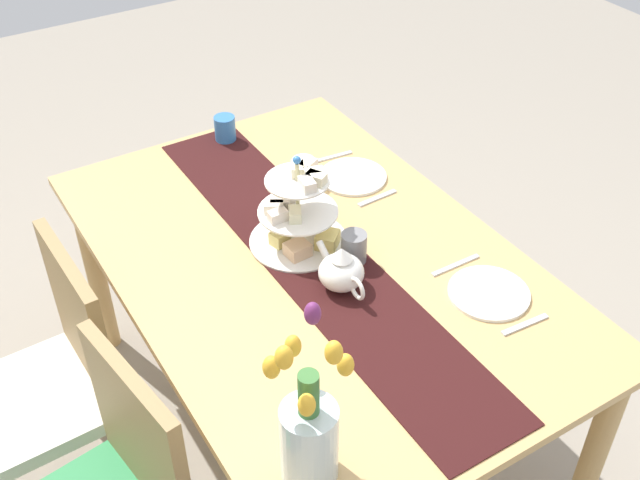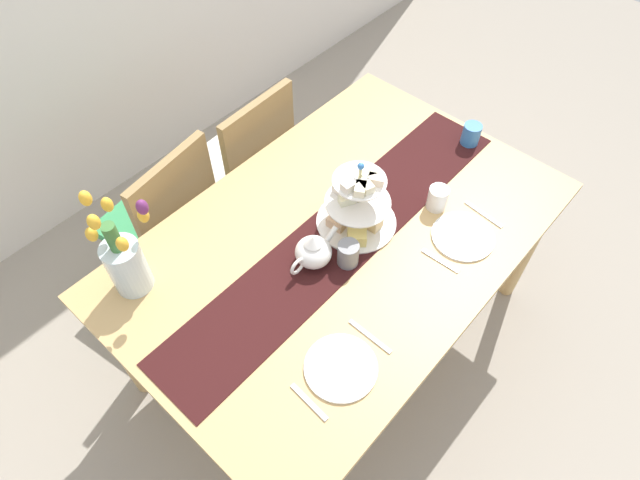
# 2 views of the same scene
# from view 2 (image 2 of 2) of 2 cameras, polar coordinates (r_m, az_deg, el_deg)

# --- Properties ---
(ground_plane) EXTENTS (8.00, 8.00, 0.00)m
(ground_plane) POSITION_cam_2_polar(r_m,az_deg,el_deg) (2.64, 1.75, -9.96)
(ground_plane) COLOR gray
(dining_table) EXTENTS (1.68, 1.10, 0.78)m
(dining_table) POSITION_cam_2_polar(r_m,az_deg,el_deg) (2.06, 2.21, -1.19)
(dining_table) COLOR tan
(dining_table) RESTS_ON ground_plane
(chair_left) EXTENTS (0.48, 0.48, 0.91)m
(chair_left) POSITION_cam_2_polar(r_m,az_deg,el_deg) (2.49, -16.02, 2.22)
(chair_left) COLOR olive
(chair_left) RESTS_ON ground_plane
(chair_right) EXTENTS (0.44, 0.44, 0.91)m
(chair_right) POSITION_cam_2_polar(r_m,az_deg,el_deg) (2.66, -7.85, 8.31)
(chair_right) COLOR olive
(chair_right) RESTS_ON ground_plane
(table_runner) EXTENTS (1.63, 0.29, 0.00)m
(table_runner) POSITION_cam_2_polar(r_m,az_deg,el_deg) (1.98, 2.31, 0.47)
(table_runner) COLOR black
(table_runner) RESTS_ON dining_table
(tiered_cake_stand) EXTENTS (0.30, 0.30, 0.30)m
(tiered_cake_stand) POSITION_cam_2_polar(r_m,az_deg,el_deg) (1.95, 3.94, 3.61)
(tiered_cake_stand) COLOR beige
(tiered_cake_stand) RESTS_ON table_runner
(teapot) EXTENTS (0.24, 0.13, 0.14)m
(teapot) POSITION_cam_2_polar(r_m,az_deg,el_deg) (1.87, -0.72, -1.22)
(teapot) COLOR white
(teapot) RESTS_ON table_runner
(tulip_vase) EXTENTS (0.19, 0.18, 0.43)m
(tulip_vase) POSITION_cam_2_polar(r_m,az_deg,el_deg) (1.86, -19.95, -1.96)
(tulip_vase) COLOR silver
(tulip_vase) RESTS_ON dining_table
(dinner_plate_left) EXTENTS (0.23, 0.23, 0.01)m
(dinner_plate_left) POSITION_cam_2_polar(r_m,az_deg,el_deg) (1.71, 2.21, -13.35)
(dinner_plate_left) COLOR white
(dinner_plate_left) RESTS_ON dining_table
(fork_left) EXTENTS (0.03, 0.15, 0.01)m
(fork_left) POSITION_cam_2_polar(r_m,az_deg,el_deg) (1.67, -1.17, -16.77)
(fork_left) COLOR silver
(fork_left) RESTS_ON dining_table
(knife_left) EXTENTS (0.02, 0.17, 0.01)m
(knife_left) POSITION_cam_2_polar(r_m,az_deg,el_deg) (1.76, 5.32, -10.13)
(knife_left) COLOR silver
(knife_left) RESTS_ON dining_table
(dinner_plate_right) EXTENTS (0.23, 0.23, 0.01)m
(dinner_plate_right) POSITION_cam_2_polar(r_m,az_deg,el_deg) (2.04, 14.88, 0.38)
(dinner_plate_right) COLOR white
(dinner_plate_right) RESTS_ON dining_table
(fork_right) EXTENTS (0.02, 0.15, 0.01)m
(fork_right) POSITION_cam_2_polar(r_m,az_deg,el_deg) (1.96, 12.63, -2.15)
(fork_right) COLOR silver
(fork_right) RESTS_ON dining_table
(knife_right) EXTENTS (0.03, 0.17, 0.01)m
(knife_right) POSITION_cam_2_polar(r_m,az_deg,el_deg) (2.14, 16.93, 2.63)
(knife_right) COLOR silver
(knife_right) RESTS_ON dining_table
(mug_grey) EXTENTS (0.08, 0.08, 0.09)m
(mug_grey) POSITION_cam_2_polar(r_m,az_deg,el_deg) (1.87, 3.00, -1.46)
(mug_grey) COLOR slate
(mug_grey) RESTS_ON table_runner
(mug_white_text) EXTENTS (0.08, 0.08, 0.09)m
(mug_white_text) POSITION_cam_2_polar(r_m,az_deg,el_deg) (2.09, 12.34, 4.36)
(mug_white_text) COLOR white
(mug_white_text) RESTS_ON dining_table
(mug_orange) EXTENTS (0.08, 0.08, 0.09)m
(mug_orange) POSITION_cam_2_polar(r_m,az_deg,el_deg) (2.38, 15.70, 10.70)
(mug_orange) COLOR #3370B7
(mug_orange) RESTS_ON dining_table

